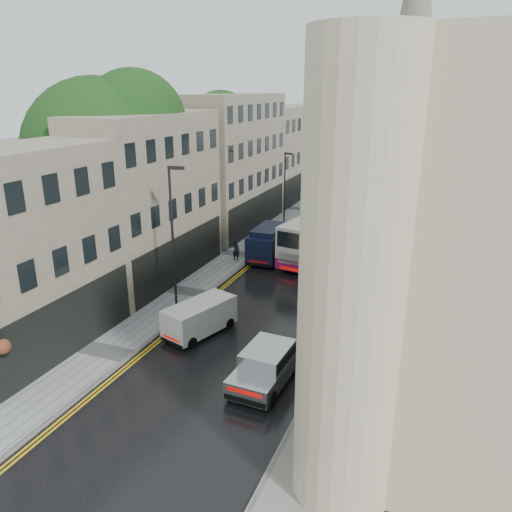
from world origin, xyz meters
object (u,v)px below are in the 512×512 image
Objects in this scene: cream_bus at (294,241)px; lamp_post_far at (284,193)px; navy_van at (250,247)px; silver_hatchback at (232,378)px; pedestrian at (236,250)px; tree_far at (199,163)px; white_van at (169,323)px; tree_near at (102,178)px; white_lorry at (378,212)px; lamp_post_near at (173,240)px.

lamp_post_far reaches higher than cream_bus.
navy_van is at bearing -71.33° from lamp_post_far.
lamp_post_far reaches higher than silver_hatchback.
pedestrian is at bearing -149.63° from cream_bus.
tree_far is 3.05× the size of white_van.
navy_van reaches higher than silver_hatchback.
tree_near is 14.42m from cream_bus.
lamp_post_far reaches higher than white_lorry.
lamp_post_near reaches higher than navy_van.
tree_near is 1.11× the size of tree_far.
cream_bus reaches higher than navy_van.
tree_far reaches higher than navy_van.
lamp_post_near reaches higher than cream_bus.
tree_near reaches higher than lamp_post_far.
navy_van is 0.75× the size of lamp_post_far.
lamp_post_far is at bearing 14.30° from tree_far.
white_lorry reaches higher than cream_bus.
lamp_post_near is 1.19× the size of lamp_post_far.
lamp_post_near is (0.19, -9.20, 3.40)m from pedestrian.
pedestrian is at bearing -116.48° from white_lorry.
white_van reaches higher than pedestrian.
silver_hatchback is at bearing -59.96° from lamp_post_far.
white_van is (8.50, -19.58, -5.29)m from tree_far.
navy_van is 3.23× the size of pedestrian.
white_lorry is (4.57, 10.46, 0.21)m from cream_bus.
tree_near reaches higher than lamp_post_near.
pedestrian is 0.23× the size of lamp_post_far.
pedestrian is 9.40m from lamp_post_far.
white_lorry is 28.09m from silver_hatchback.
cream_bus is 4.47m from pedestrian.
white_lorry is (15.39, 5.00, -4.30)m from tree_far.
tree_near is at bearing -146.39° from navy_van.
tree_far is 16.75m from white_lorry.
tree_far is 1.00× the size of cream_bus.
navy_van is at bearing -112.29° from white_lorry.
cream_bus is at bearing -49.59° from lamp_post_far.
tree_near is at bearing 147.83° from lamp_post_near.
tree_far is at bearing -149.54° from lamp_post_far.
white_van is 0.77× the size of navy_van.
navy_van is 9.58m from lamp_post_near.
pedestrian is at bearing -46.35° from tree_far.
silver_hatchback is (13.96, -10.02, -6.07)m from tree_near.
tree_near reaches higher than silver_hatchback.
cream_bus is at bearing 34.12° from tree_near.
pedestrian is (-8.67, -12.04, -0.99)m from white_lorry.
silver_hatchback is (2.84, -17.55, -0.84)m from cream_bus.
tree_far is 7.59× the size of pedestrian.
tree_far is at bearing 135.98° from navy_van.
lamp_post_far is (-3.32, 7.38, 1.96)m from cream_bus.
cream_bus is at bearing -26.79° from tree_far.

